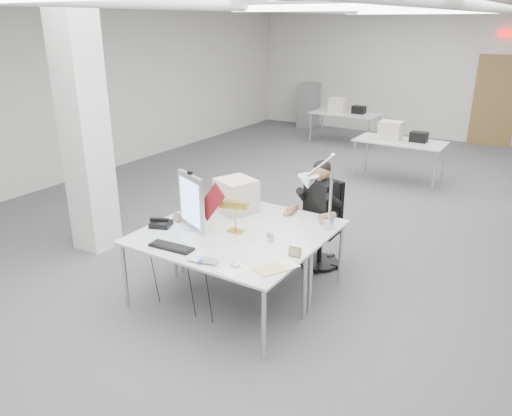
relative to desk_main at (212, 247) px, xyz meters
The scene contains 23 objects.
room_shell 2.80m from the desk_main, 89.21° to the left, with size 10.04×14.04×3.24m.
desk_main is the anchor object (origin of this frame).
desk_second 0.90m from the desk_main, 90.00° to the left, with size 1.80×0.90×0.03m, color silver.
bg_desk_a 5.50m from the desk_main, 87.92° to the left, with size 1.60×0.80×0.03m, color silver.
bg_desk_b 7.91m from the desk_main, 103.16° to the left, with size 1.60×0.80×0.03m, color silver.
filing_cabinet 9.80m from the desk_main, 110.93° to the left, with size 0.45×0.55×1.20m, color gray.
office_chair 1.64m from the desk_main, 73.56° to the left, with size 0.49×0.49×0.99m, color black, non-canonical shape.
seated_person 1.58m from the desk_main, 73.04° to the left, with size 0.46×0.58×0.87m, color black, non-canonical shape.
monitor 0.60m from the desk_main, 149.94° to the left, with size 0.48×0.05×0.60m, color #A8A8AD.
pennant 0.46m from the desk_main, 125.15° to the left, with size 0.44×0.01×0.18m, color maroon.
keyboard 0.39m from the desk_main, 140.85° to the right, with size 0.46×0.15×0.02m, color black.
laptop 0.39m from the desk_main, 67.82° to the right, with size 0.29×0.19×0.02m, color silver.
mouse 0.51m from the desk_main, 28.61° to the right, with size 0.10×0.06×0.04m, color #BABABF.
bankers_lamp 0.45m from the desk_main, 89.71° to the left, with size 0.28×0.11×0.32m, color #DFC545, non-canonical shape.
desk_phone 0.77m from the desk_main, behind, with size 0.21×0.19×0.05m, color black.
picture_frame_left 0.78m from the desk_main, 156.35° to the left, with size 0.12×0.01×0.10m, color #A17445.
picture_frame_right 0.84m from the desk_main, 15.65° to the left, with size 0.13×0.01×0.10m, color olive.
desk_clock 0.60m from the desk_main, 44.14° to the left, with size 0.11×0.11×0.03m, color silver.
paper_stack_a 0.56m from the desk_main, 31.82° to the right, with size 0.19×0.26×0.01m, color white.
paper_stack_b 0.76m from the desk_main, ahead, with size 0.19×0.27×0.01m, color #DDC284.
paper_stack_c 0.83m from the desk_main, ahead, with size 0.20×0.14×0.01m, color white.
beige_monitor 1.00m from the desk_main, 109.72° to the left, with size 0.41×0.38×0.38m, color beige.
architect_lamp 1.19m from the desk_main, 43.44° to the left, with size 0.23×0.67×0.86m, color #B4B4B8, non-canonical shape.
Camera 1 is at (2.74, -6.04, 2.84)m, focal length 35.00 mm.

